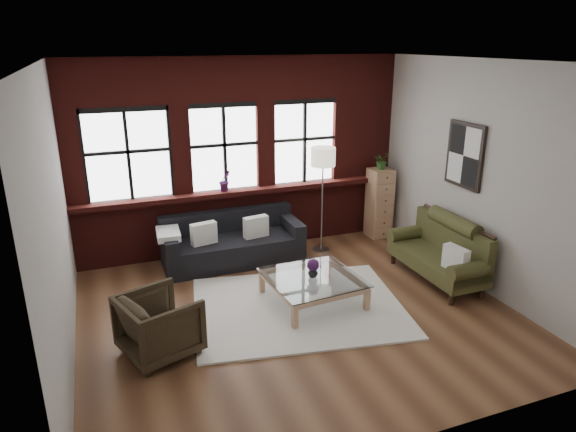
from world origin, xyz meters
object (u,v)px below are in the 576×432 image
object	(u,v)px
vintage_settee	(437,251)
drawer_chest	(379,203)
dark_sofa	(232,239)
vase	(313,272)
floor_lamp	(322,196)
coffee_table	(313,290)
armchair	(160,325)

from	to	relation	value
vintage_settee	drawer_chest	xyz separation A→B (m)	(0.14, 1.91, 0.17)
dark_sofa	drawer_chest	size ratio (longest dim) A/B	1.76
vase	floor_lamp	size ratio (longest dim) A/B	0.07
coffee_table	floor_lamp	bearing A→B (deg)	61.93
vase	drawer_chest	size ratio (longest dim) A/B	0.11
armchair	drawer_chest	xyz separation A→B (m)	(4.25, 2.39, 0.26)
vase	drawer_chest	xyz separation A→B (m)	(2.14, 1.91, 0.17)
floor_lamp	vintage_settee	bearing A→B (deg)	-55.32
dark_sofa	floor_lamp	distance (m)	1.64
coffee_table	floor_lamp	size ratio (longest dim) A/B	0.61
armchair	coffee_table	xyz separation A→B (m)	(2.11, 0.48, -0.18)
armchair	floor_lamp	size ratio (longest dim) A/B	0.42
coffee_table	drawer_chest	bearing A→B (deg)	41.74
vase	floor_lamp	xyz separation A→B (m)	(0.87, 1.63, 0.51)
vintage_settee	drawer_chest	size ratio (longest dim) A/B	1.37
vase	floor_lamp	bearing A→B (deg)	61.93
floor_lamp	armchair	bearing A→B (deg)	-144.64
armchair	vintage_settee	bearing A→B (deg)	-102.96
coffee_table	floor_lamp	xyz separation A→B (m)	(0.87, 1.63, 0.78)
vintage_settee	coffee_table	distance (m)	2.02
vase	armchair	bearing A→B (deg)	-167.07
dark_sofa	armchair	xyz separation A→B (m)	(-1.45, -2.20, -0.03)
dark_sofa	armchair	bearing A→B (deg)	-123.30
dark_sofa	floor_lamp	world-z (taller)	floor_lamp
coffee_table	vase	distance (m)	0.27
dark_sofa	floor_lamp	size ratio (longest dim) A/B	1.14
dark_sofa	vintage_settee	world-z (taller)	vintage_settee
vintage_settee	floor_lamp	size ratio (longest dim) A/B	0.89
drawer_chest	dark_sofa	bearing A→B (deg)	-176.10
armchair	dark_sofa	bearing A→B (deg)	-52.94
vintage_settee	coffee_table	size ratio (longest dim) A/B	1.45
vintage_settee	vase	bearing A→B (deg)	179.91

